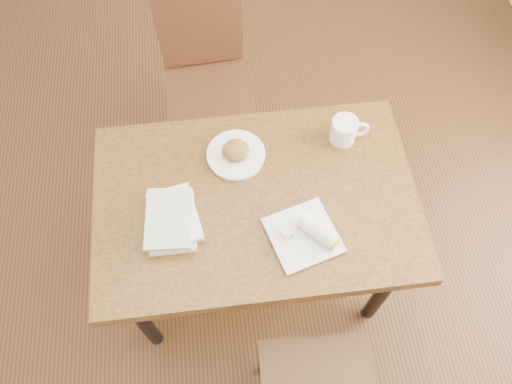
{
  "coord_description": "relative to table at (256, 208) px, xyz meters",
  "views": [
    {
      "loc": [
        -0.11,
        -0.88,
        2.42
      ],
      "look_at": [
        0.0,
        0.0,
        0.8
      ],
      "focal_mm": 35.0,
      "sensor_mm": 36.0,
      "label": 1
    }
  ],
  "objects": [
    {
      "name": "ground",
      "position": [
        0.0,
        0.0,
        -0.67
      ],
      "size": [
        4.0,
        5.0,
        0.01
      ],
      "primitive_type": "cube",
      "color": "#472814",
      "rests_on": "ground"
    },
    {
      "name": "room_walls",
      "position": [
        0.0,
        0.0,
        0.97
      ],
      "size": [
        4.02,
        5.02,
        2.8
      ],
      "color": "silver",
      "rests_on": "ground"
    },
    {
      "name": "coffee_mug",
      "position": [
        0.38,
        0.23,
        0.14
      ],
      "size": [
        0.16,
        0.11,
        0.11
      ],
      "color": "white",
      "rests_on": "table"
    },
    {
      "name": "table",
      "position": [
        0.0,
        0.0,
        0.0
      ],
      "size": [
        1.23,
        0.8,
        0.75
      ],
      "color": "brown",
      "rests_on": "ground"
    },
    {
      "name": "chair_far",
      "position": [
        -0.15,
        0.85,
        -0.12
      ],
      "size": [
        0.44,
        0.44,
        0.95
      ],
      "color": "#432213",
      "rests_on": "ground"
    },
    {
      "name": "plate_scone",
      "position": [
        -0.06,
        0.2,
        0.11
      ],
      "size": [
        0.23,
        0.23,
        0.07
      ],
      "color": "white",
      "rests_on": "table"
    },
    {
      "name": "book_stack",
      "position": [
        -0.32,
        -0.07,
        0.12
      ],
      "size": [
        0.21,
        0.27,
        0.06
      ],
      "color": "white",
      "rests_on": "table"
    },
    {
      "name": "plate_burrito",
      "position": [
        0.17,
        -0.18,
        0.11
      ],
      "size": [
        0.29,
        0.29,
        0.08
      ],
      "color": "white",
      "rests_on": "table"
    }
  ]
}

